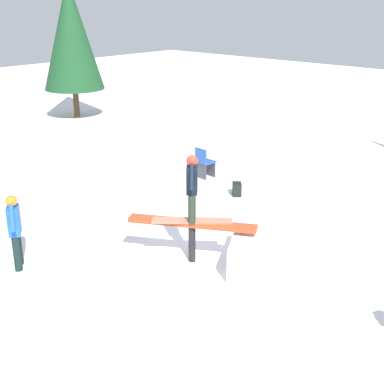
{
  "coord_description": "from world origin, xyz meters",
  "views": [
    {
      "loc": [
        -6.31,
        6.93,
        4.92
      ],
      "look_at": [
        0.0,
        0.0,
        1.44
      ],
      "focal_mm": 50.0,
      "sensor_mm": 36.0,
      "label": 1
    }
  ],
  "objects": [
    {
      "name": "ground_plane",
      "position": [
        0.0,
        0.0,
        0.0
      ],
      "size": [
        60.0,
        60.0,
        0.0
      ],
      "primitive_type": "plane",
      "color": "white"
    },
    {
      "name": "bystander_blue",
      "position": [
        2.28,
        2.42,
        0.82
      ],
      "size": [
        0.57,
        0.44,
        1.47
      ],
      "rotation": [
        0.0,
        0.0,
        2.52
      ],
      "color": "black",
      "rests_on": "ground"
    },
    {
      "name": "loose_snowboard_white",
      "position": [
        2.77,
        0.34,
        0.01
      ],
      "size": [
        1.32,
        0.68,
        0.02
      ],
      "primitive_type": "cube",
      "rotation": [
        0.0,
        0.0,
        3.47
      ],
      "color": "white",
      "rests_on": "ground"
    },
    {
      "name": "snow_kicker_ramp",
      "position": [
        -1.48,
        -0.84,
        0.33
      ],
      "size": [
        2.31,
        2.19,
        0.66
      ],
      "primitive_type": "cube",
      "rotation": [
        0.0,
        0.0,
        0.52
      ],
      "color": "white",
      "rests_on": "ground"
    },
    {
      "name": "pine_tree_far",
      "position": [
        12.32,
        -6.29,
        3.39
      ],
      "size": [
        2.45,
        2.45,
        5.57
      ],
      "color": "#4C331E",
      "rests_on": "ground"
    },
    {
      "name": "backpack_on_snow",
      "position": [
        1.59,
        -3.48,
        0.17
      ],
      "size": [
        0.36,
        0.37,
        0.34
      ],
      "primitive_type": "cube",
      "rotation": [
        0.0,
        0.0,
        2.31
      ],
      "color": "black",
      "rests_on": "ground"
    },
    {
      "name": "rail_feature",
      "position": [
        0.0,
        0.0,
        0.72
      ],
      "size": [
        2.31,
        1.48,
        0.84
      ],
      "rotation": [
        0.0,
        0.0,
        0.52
      ],
      "color": "black",
      "rests_on": "ground"
    },
    {
      "name": "folding_chair",
      "position": [
        3.17,
        -4.0,
        0.41
      ],
      "size": [
        0.48,
        0.48,
        0.88
      ],
      "rotation": [
        0.0,
        0.0,
        6.18
      ],
      "color": "#3F3F44",
      "rests_on": "ground"
    },
    {
      "name": "main_rider_on_rail",
      "position": [
        0.0,
        0.0,
        1.48
      ],
      "size": [
        1.35,
        1.21,
        1.32
      ],
      "rotation": [
        0.0,
        0.0,
        0.71
      ],
      "color": "#E16B53",
      "rests_on": "rail_feature"
    }
  ]
}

